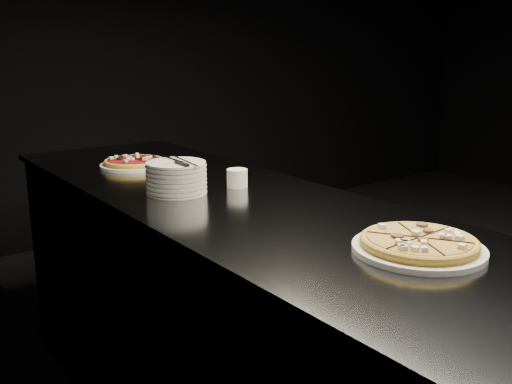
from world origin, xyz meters
TOP-DOWN VIEW (x-y plane):
  - wall_left at (-2.50, 0.00)m, footprint 0.02×5.00m
  - wall_back at (0.00, 2.50)m, footprint 5.00×0.02m
  - counter at (-2.13, 0.00)m, footprint 0.74×2.44m
  - pizza_mushroom at (-2.06, -0.73)m, footprint 0.32×0.32m
  - pizza_tomato at (-2.18, 0.65)m, footprint 0.32×0.32m
  - plate_stack at (-2.25, 0.15)m, footprint 0.21×0.21m
  - cutlery at (-2.24, 0.13)m, footprint 0.09×0.22m
  - ramekin at (-2.03, 0.09)m, footprint 0.07×0.07m

SIDE VIEW (x-z plane):
  - counter at x=-2.13m, z-range 0.00..0.92m
  - pizza_tomato at x=-2.18m, z-range 0.92..0.95m
  - pizza_mushroom at x=-2.06m, z-range 0.92..0.96m
  - ramekin at x=-2.03m, z-range 0.92..0.99m
  - plate_stack at x=-2.25m, z-range 0.92..1.03m
  - cutlery at x=-2.24m, z-range 1.03..1.03m
  - wall_left at x=-2.50m, z-range 0.00..2.80m
  - wall_back at x=0.00m, z-range 0.00..2.80m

